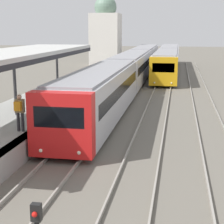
# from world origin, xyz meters

# --- Properties ---
(platform_canopy) EXTENTS (4.00, 17.49, 3.34)m
(platform_canopy) POSITION_xyz_m (-3.72, 14.91, 4.19)
(platform_canopy) COLOR beige
(platform_canopy) RESTS_ON station_platform
(person_on_platform) EXTENTS (0.40, 0.40, 1.66)m
(person_on_platform) POSITION_xyz_m (-2.19, 11.82, 1.97)
(person_on_platform) COLOR #2D2D33
(person_on_platform) RESTS_ON station_platform
(train_near) EXTENTS (2.71, 46.50, 3.08)m
(train_near) POSITION_xyz_m (0.00, 33.86, 1.71)
(train_near) COLOR red
(train_near) RESTS_ON ground_plane
(train_far) EXTENTS (2.63, 29.25, 3.03)m
(train_far) POSITION_xyz_m (3.25, 46.03, 1.68)
(train_far) COLOR gold
(train_far) RESTS_ON ground_plane
(distant_domed_building) EXTENTS (4.34, 4.34, 10.33)m
(distant_domed_building) POSITION_xyz_m (-6.50, 53.80, 4.85)
(distant_domed_building) COLOR silver
(distant_domed_building) RESTS_ON ground_plane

